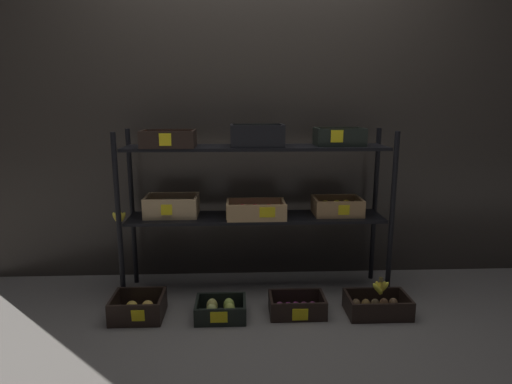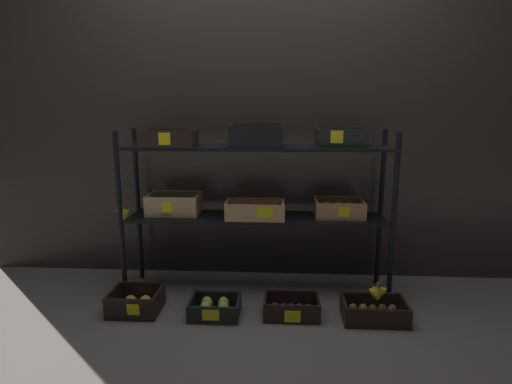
{
  "view_description": "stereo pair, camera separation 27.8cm",
  "coord_description": "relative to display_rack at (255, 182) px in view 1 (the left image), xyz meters",
  "views": [
    {
      "loc": [
        -0.12,
        -2.72,
        1.26
      ],
      "look_at": [
        0.0,
        0.0,
        0.69
      ],
      "focal_mm": 29.78,
      "sensor_mm": 36.0,
      "label": 1
    },
    {
      "loc": [
        0.16,
        -2.72,
        1.26
      ],
      "look_at": [
        0.0,
        0.0,
        0.69
      ],
      "focal_mm": 29.78,
      "sensor_mm": 36.0,
      "label": 2
    }
  ],
  "objects": [
    {
      "name": "crate_ground_plum",
      "position": [
        0.24,
        -0.34,
        -0.72
      ],
      "size": [
        0.34,
        0.22,
        0.12
      ],
      "color": "black",
      "rests_on": "ground_plane"
    },
    {
      "name": "crate_ground_kiwi",
      "position": [
        0.73,
        -0.36,
        -0.71
      ],
      "size": [
        0.38,
        0.24,
        0.12
      ],
      "color": "black",
      "rests_on": "ground_plane"
    },
    {
      "name": "crate_ground_apple_gold",
      "position": [
        -0.72,
        -0.34,
        -0.71
      ],
      "size": [
        0.3,
        0.27,
        0.14
      ],
      "color": "black",
      "rests_on": "ground_plane"
    },
    {
      "name": "crate_ground_pear",
      "position": [
        -0.22,
        -0.37,
        -0.71
      ],
      "size": [
        0.3,
        0.24,
        0.11
      ],
      "color": "black",
      "rests_on": "ground_plane"
    },
    {
      "name": "ground_plane",
      "position": [
        0.01,
        0.0,
        -0.76
      ],
      "size": [
        10.0,
        10.0,
        0.0
      ],
      "primitive_type": "plane",
      "color": "#605B56"
    },
    {
      "name": "storefront_wall",
      "position": [
        0.01,
        0.37,
        0.27
      ],
      "size": [
        4.11,
        0.12,
        2.05
      ],
      "primitive_type": "cube",
      "color": "#2D2823",
      "rests_on": "ground_plane"
    },
    {
      "name": "display_rack",
      "position": [
        0.0,
        0.0,
        0.0
      ],
      "size": [
        1.81,
        0.37,
        1.13
      ],
      "color": "black",
      "rests_on": "ground_plane"
    },
    {
      "name": "banana_bunch_loose",
      "position": [
        0.75,
        -0.36,
        -0.59
      ],
      "size": [
        0.13,
        0.05,
        0.12
      ],
      "color": "brown",
      "rests_on": "crate_ground_kiwi"
    }
  ]
}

